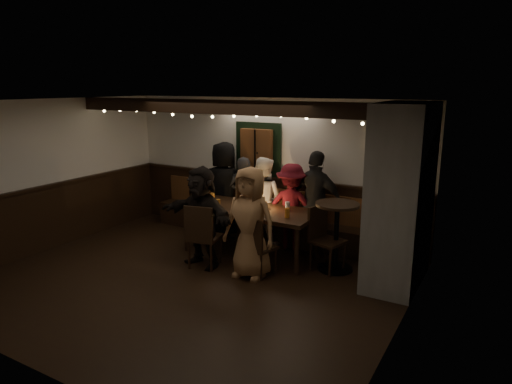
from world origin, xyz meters
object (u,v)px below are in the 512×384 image
Objects in this scene: person_f at (201,217)px; person_g at (250,223)px; person_a at (224,189)px; chair_near_right at (256,243)px; person_e at (316,202)px; chair_near_left at (202,233)px; person_b at (243,198)px; person_c at (262,200)px; person_d at (291,207)px; dining_table at (250,212)px; chair_end at (323,234)px; high_top at (337,228)px.

person_f is 0.88m from person_g.
chair_near_right is at bearing 122.67° from person_a.
person_e is 1.58m from person_g.
chair_near_left is 0.90m from chair_near_right.
person_b is (-0.21, 1.60, 0.19)m from chair_near_left.
person_f reaches higher than person_b.
person_c reaches higher than chair_near_left.
chair_near_right is 1.39m from person_d.
dining_table is 1.36× the size of person_g.
person_b is at bearing -17.36° from person_d.
dining_table is 0.91m from person_g.
person_d reaches higher than chair_end.
person_a reaches higher than chair_near_left.
dining_table is 0.79m from person_d.
person_a is 0.44m from person_b.
dining_table is 1.41× the size of person_f.
person_g is (0.80, 0.12, 0.26)m from chair_near_left.
chair_end is 1.04m from person_d.
chair_end is at bearing -161.43° from high_top.
person_a is at bearing -15.65° from person_d.
person_g is at bearing 120.35° from person_a.
high_top reaches higher than chair_near_right.
dining_table is at bearing 118.32° from person_g.
chair_near_right is 1.01m from person_f.
person_b is at bearing 163.63° from high_top.
person_a is (-1.51, 1.42, 0.38)m from chair_near_right.
chair_near_right is at bearing 10.22° from chair_near_left.
dining_table is 1.27× the size of person_a.
person_c is 1.52m from person_g.
person_c reaches higher than chair_near_right.
high_top is at bearing 160.12° from person_c.
dining_table is 0.90m from person_f.
person_b is (-1.09, 1.44, 0.25)m from chair_near_right.
person_g reaches higher than chair_near_right.
person_b is (-2.04, 0.60, 0.09)m from high_top.
person_g is (0.47, -0.78, 0.10)m from dining_table.
person_c is 0.58m from person_d.
chair_end reaches higher than dining_table.
high_top is 2.54m from person_a.
person_a is 0.87m from person_c.
person_a reaches higher than high_top.
person_f is at bearing 55.83° from person_e.
person_a is 1.11× the size of person_f.
person_f is (0.13, -1.49, 0.03)m from person_b.
chair_end is at bearing 41.55° from person_g.
person_a is at bearing 8.06° from person_e.
chair_near_left reaches higher than chair_end.
dining_table is at bearing 130.83° from person_a.
chair_near_right is 1.27m from high_top.
person_a is at bearing -4.70° from person_c.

